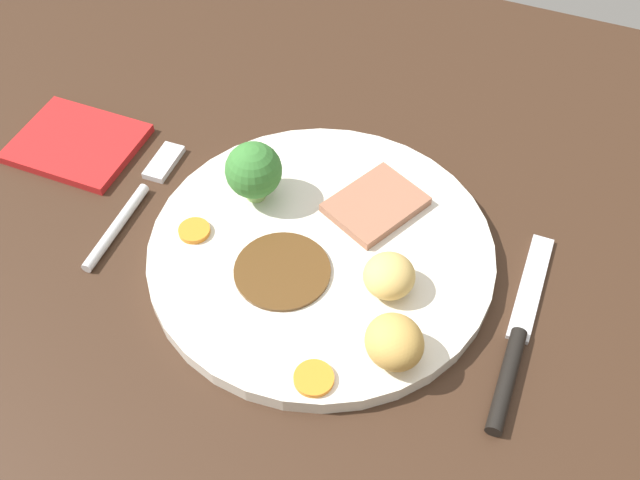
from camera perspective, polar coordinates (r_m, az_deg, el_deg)
dining_table at (r=60.44cm, az=2.40°, el=-3.10°), size 120.00×84.00×3.60cm
dinner_plate at (r=58.87cm, az=0.00°, el=-1.05°), size 27.71×27.71×1.40cm
gravy_pool at (r=56.82cm, az=-2.95°, el=-2.39°), size 7.54×7.54×0.30cm
meat_slice_main at (r=60.96cm, az=4.47°, el=2.73°), size 8.42×9.23×0.80cm
roast_potato_left at (r=54.99cm, az=5.39°, el=-2.78°), size 4.33×4.38×3.04cm
roast_potato_right at (r=51.49cm, az=5.79°, el=-7.89°), size 5.96×5.92×3.55cm
carrot_coin_front at (r=60.04cm, az=-9.74°, el=0.72°), size 2.57×2.57×0.44cm
carrot_coin_back at (r=51.61cm, az=-0.48°, el=-10.69°), size 2.84×2.84×0.41cm
broccoli_floret at (r=60.07cm, az=-5.18°, el=5.36°), size 4.69×4.69×5.44cm
fork at (r=65.11cm, az=-14.02°, el=3.14°), size 2.15×15.29×0.90cm
knife at (r=56.25cm, az=15.00°, el=-7.75°), size 1.82×18.52×1.20cm
folded_napkin at (r=71.61cm, az=-18.36°, el=7.14°), size 11.06×9.07×0.80cm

